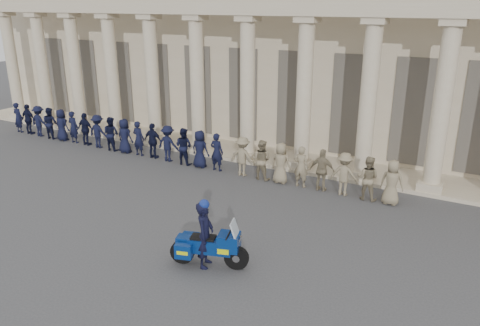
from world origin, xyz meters
name	(u,v)px	position (x,y,z in m)	size (l,w,h in m)	color
ground	(159,242)	(0.00, 0.00, 0.00)	(90.00, 90.00, 0.00)	#3F3F41
building	(330,47)	(0.00, 14.74, 4.52)	(40.00, 12.50, 9.00)	#C2B091
officer_rank	(166,143)	(-4.45, 6.23, 0.82)	(20.70, 0.62, 1.64)	black
motorcycle	(210,246)	(2.05, -0.36, 0.61)	(2.13, 1.17, 1.40)	black
rider	(205,234)	(1.94, -0.40, 0.96)	(0.63, 0.78, 1.95)	black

